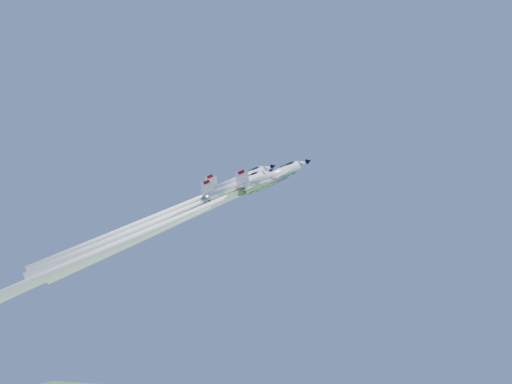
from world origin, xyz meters
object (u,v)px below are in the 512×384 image
(jet_slot, at_px, (171,215))
(jet_left, at_px, (172,210))
(jet_lead, at_px, (194,215))
(jet_right, at_px, (177,219))

(jet_slot, bearing_deg, jet_left, 160.72)
(jet_lead, bearing_deg, jet_right, -39.88)
(jet_lead, relative_size, jet_left, 1.10)
(jet_left, xyz_separation_m, jet_right, (5.91, -8.31, -3.32))
(jet_lead, distance_m, jet_slot, 7.33)
(jet_left, xyz_separation_m, jet_slot, (3.46, -6.48, -2.24))
(jet_left, bearing_deg, jet_right, -11.98)
(jet_right, xyz_separation_m, jet_slot, (-2.45, 1.83, 1.08))
(jet_right, relative_size, jet_slot, 1.35)
(jet_left, relative_size, jet_slot, 1.07)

